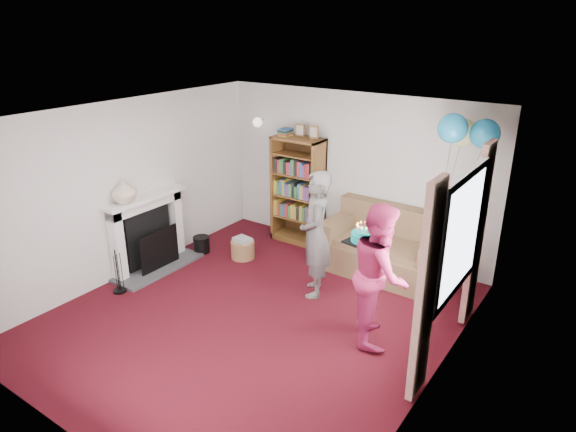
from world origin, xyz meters
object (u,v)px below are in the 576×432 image
Objects in this scene: bookcase at (299,191)px; person_striped at (316,235)px; sofa at (387,249)px; person_magenta at (380,274)px; birthday_cake at (365,237)px.

person_striped is (1.18, -1.37, -0.01)m from bookcase.
sofa is (1.70, -0.23, -0.51)m from bookcase.
sofa is at bearing -7.58° from bookcase.
bookcase reaches higher than person_striped.
person_striped is at bearing -113.30° from sofa.
bookcase is at bearing 24.97° from person_magenta.
sofa is at bearing 123.72° from person_striped.
bookcase is 2.96m from person_magenta.
bookcase is 1.81m from person_striped.
sofa is 1.04× the size of person_striped.
person_striped reaches higher than sofa.
person_magenta is at bearing -67.78° from sofa.
bookcase is 1.19× the size of person_magenta.
sofa is 1.08× the size of person_magenta.
birthday_cake is at bearing 42.47° from person_magenta.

